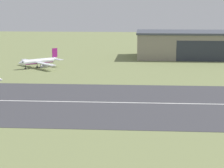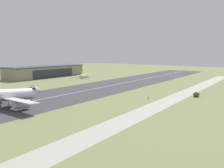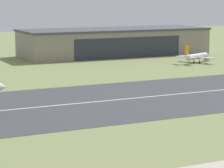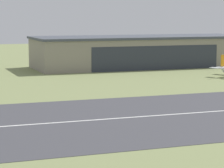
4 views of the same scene
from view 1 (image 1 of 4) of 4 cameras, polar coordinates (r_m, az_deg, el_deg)
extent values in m
cube|color=#3D3D42|center=(115.32, 6.65, -2.52)|extent=(427.06, 50.74, 0.06)
cube|color=silver|center=(115.31, 6.65, -2.51)|extent=(384.36, 0.70, 0.01)
cylinder|color=silver|center=(179.20, -9.62, 2.93)|extent=(11.67, 11.43, 2.20)
cone|color=silver|center=(175.32, -11.90, 2.68)|extent=(2.95, 2.96, 2.20)
cone|color=silver|center=(183.49, -7.37, 3.29)|extent=(3.27, 3.26, 1.98)
cube|color=black|center=(175.77, -11.59, 2.86)|extent=(2.09, 2.11, 0.44)
cube|color=#991E7A|center=(179.28, -9.62, 2.74)|extent=(10.58, 10.36, 0.20)
cube|color=silver|center=(184.75, -10.73, 3.00)|extent=(9.19, 9.36, 0.40)
cylinder|color=#A8A8B2|center=(183.90, -10.70, 2.67)|extent=(3.00, 2.97, 1.36)
cube|color=silver|center=(173.54, -8.61, 2.58)|extent=(9.19, 9.36, 0.40)
cylinder|color=#A8A8B2|center=(174.18, -8.87, 2.30)|extent=(3.00, 2.97, 1.36)
cube|color=#991E7A|center=(182.97, -7.49, 4.08)|extent=(1.91, 1.87, 3.74)
cube|color=silver|center=(185.83, -7.83, 3.35)|extent=(3.85, 3.87, 0.24)
cube|color=silver|center=(181.17, -6.89, 3.19)|extent=(3.85, 3.87, 0.24)
cylinder|color=black|center=(176.61, -11.25, 2.14)|extent=(0.24, 0.24, 1.58)
cylinder|color=black|center=(176.69, -11.24, 1.96)|extent=(0.84, 0.84, 0.44)
cylinder|color=black|center=(180.70, -9.76, 2.38)|extent=(0.24, 0.24, 1.58)
cylinder|color=black|center=(180.78, -9.75, 2.20)|extent=(0.84, 0.84, 0.44)
cylinder|color=black|center=(178.44, -9.33, 2.29)|extent=(0.24, 0.24, 1.58)
cylinder|color=black|center=(178.52, -9.33, 2.11)|extent=(0.84, 0.84, 0.44)
camera|label=2|loc=(112.09, -83.48, 1.72)|focal=35.00mm
camera|label=3|loc=(70.42, -96.45, 0.09)|focal=85.00mm
camera|label=4|loc=(46.83, -70.60, -2.18)|focal=85.00mm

